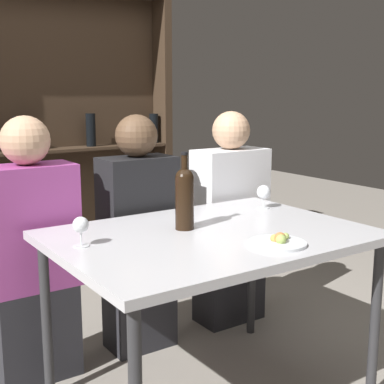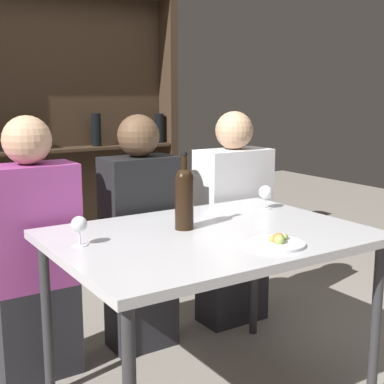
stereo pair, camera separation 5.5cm
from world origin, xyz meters
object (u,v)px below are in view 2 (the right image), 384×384
object	(u,v)px
wine_glass_1	(79,225)
seated_person_left	(34,257)
food_plate_0	(276,242)
seated_person_right	(233,225)
wine_glass_0	(266,193)
seated_person_center	(140,239)
wine_bottle	(184,196)

from	to	relation	value
wine_glass_1	seated_person_left	size ratio (longest dim) A/B	0.09
food_plate_0	seated_person_right	distance (m)	1.05
wine_glass_1	wine_glass_0	bearing A→B (deg)	6.31
seated_person_left	seated_person_right	xyz separation A→B (m)	(1.16, 0.00, -0.01)
seated_person_left	seated_person_center	size ratio (longest dim) A/B	1.01
wine_glass_0	seated_person_left	world-z (taller)	seated_person_left
wine_glass_0	food_plate_0	xyz separation A→B (m)	(-0.39, -0.52, -0.07)
wine_glass_0	food_plate_0	size ratio (longest dim) A/B	0.52
wine_bottle	wine_glass_1	bearing A→B (deg)	179.28
wine_glass_0	food_plate_0	bearing A→B (deg)	-126.84
seated_person_left	wine_bottle	bearing A→B (deg)	-45.38
wine_glass_1	food_plate_0	world-z (taller)	wine_glass_1
wine_glass_0	seated_person_right	distance (m)	0.48
wine_glass_1	wine_bottle	bearing A→B (deg)	-0.72
wine_glass_0	seated_person_center	bearing A→B (deg)	142.09
wine_glass_0	wine_glass_1	world-z (taller)	wine_glass_0
seated_person_right	wine_bottle	bearing A→B (deg)	-141.90
wine_bottle	seated_person_left	xyz separation A→B (m)	(-0.51, 0.51, -0.32)
wine_glass_0	seated_person_right	size ratio (longest dim) A/B	0.10
wine_bottle	wine_glass_1	world-z (taller)	wine_bottle
wine_glass_0	wine_glass_1	bearing A→B (deg)	-173.69
food_plate_0	seated_person_right	bearing A→B (deg)	61.92
wine_bottle	food_plate_0	bearing A→B (deg)	-67.48
wine_glass_0	seated_person_right	xyz separation A→B (m)	(0.10, 0.39, -0.26)
seated_person_center	seated_person_right	xyz separation A→B (m)	(0.60, -0.00, -0.00)
seated_person_left	wine_glass_0	bearing A→B (deg)	-20.33
wine_glass_1	seated_person_right	world-z (taller)	seated_person_right
food_plate_0	wine_bottle	bearing A→B (deg)	112.52
wine_bottle	wine_glass_0	size ratio (longest dim) A/B	2.79
wine_bottle	seated_person_right	bearing A→B (deg)	38.10
wine_glass_0	wine_bottle	bearing A→B (deg)	-167.91
seated_person_center	seated_person_right	world-z (taller)	seated_person_right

